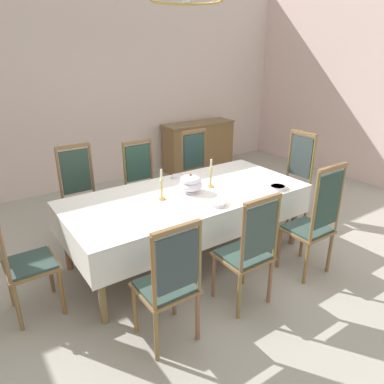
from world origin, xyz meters
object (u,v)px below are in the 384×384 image
(bowl_near_left, at_px, (278,187))
(bowl_near_right, at_px, (217,203))
(chair_north_c, at_px, (198,171))
(chair_head_east, at_px, (293,177))
(chair_south_b, at_px, (249,250))
(soup_tureen, at_px, (191,183))
(chair_south_a, at_px, (169,282))
(candlestick_east, at_px, (211,176))
(chair_south_c, at_px, (314,221))
(candlestick_west, at_px, (162,188))
(sideboard, at_px, (198,146))
(chair_north_b, at_px, (143,184))
(bowl_far_left, at_px, (178,176))
(dining_table, at_px, (187,199))
(spoon_secondary, at_px, (225,201))
(chair_north_a, at_px, (82,195))
(spoon_primary, at_px, (284,185))
(chair_head_west, at_px, (20,257))

(bowl_near_left, height_order, bowl_near_right, bowl_near_right)
(chair_north_c, relative_size, chair_head_east, 0.95)
(chair_south_b, xyz_separation_m, soup_tureen, (0.06, 1.01, 0.31))
(soup_tureen, bearing_deg, chair_north_c, 50.72)
(chair_south_a, height_order, bowl_near_right, chair_south_a)
(chair_north_c, distance_m, candlestick_east, 1.19)
(chair_south_c, relative_size, candlestick_east, 3.78)
(candlestick_west, xyz_separation_m, bowl_near_left, (1.21, -0.47, -0.11))
(sideboard, bearing_deg, candlestick_west, 48.32)
(chair_north_b, distance_m, bowl_far_left, 0.62)
(dining_table, bearing_deg, chair_south_c, -49.45)
(sideboard, bearing_deg, spoon_secondary, 58.87)
(chair_north_b, relative_size, candlestick_west, 3.45)
(chair_north_a, relative_size, candlestick_east, 3.69)
(chair_head_east, distance_m, spoon_secondary, 1.61)
(bowl_near_right, bearing_deg, chair_south_a, -148.11)
(candlestick_west, bearing_deg, bowl_far_left, 43.55)
(candlestick_west, relative_size, bowl_near_right, 1.87)
(bowl_near_left, bearing_deg, chair_south_a, -162.98)
(soup_tureen, relative_size, bowl_far_left, 1.61)
(chair_head_east, bearing_deg, sideboard, -6.15)
(dining_table, distance_m, bowl_near_right, 0.46)
(chair_south_a, distance_m, chair_north_c, 2.64)
(bowl_near_left, distance_m, spoon_secondary, 0.72)
(chair_south_a, distance_m, chair_north_b, 2.17)
(chair_south_a, distance_m, chair_north_a, 2.02)
(bowl_near_left, xyz_separation_m, bowl_near_right, (-0.83, 0.03, 0.00))
(candlestick_west, relative_size, bowl_near_left, 1.74)
(chair_south_a, xyz_separation_m, bowl_near_left, (1.74, 0.53, 0.23))
(bowl_near_right, distance_m, spoon_primary, 0.96)
(chair_north_a, distance_m, spoon_secondary, 1.76)
(chair_south_a, bearing_deg, chair_south_c, -0.24)
(chair_head_east, height_order, candlestick_west, chair_head_east)
(chair_south_b, bearing_deg, bowl_near_left, 30.17)
(chair_head_east, height_order, bowl_near_left, chair_head_east)
(candlestick_west, distance_m, sideboard, 3.52)
(sideboard, bearing_deg, dining_table, 52.44)
(bowl_far_left, bearing_deg, chair_north_b, 109.68)
(candlestick_east, bearing_deg, chair_north_b, 108.61)
(chair_north_b, bearing_deg, spoon_primary, 125.70)
(dining_table, xyz_separation_m, sideboard, (2.00, 2.60, -0.25))
(chair_north_a, height_order, chair_north_c, chair_north_a)
(chair_head_west, bearing_deg, chair_south_c, 68.60)
(chair_south_b, relative_size, chair_head_west, 0.97)
(chair_south_a, relative_size, chair_south_b, 0.99)
(chair_north_a, xyz_separation_m, chair_north_c, (1.71, -0.00, -0.01))
(sideboard, bearing_deg, chair_north_c, 54.54)
(soup_tureen, bearing_deg, candlestick_east, -0.00)
(chair_head_east, bearing_deg, soup_tureen, 90.00)
(candlestick_west, bearing_deg, chair_north_c, 40.47)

